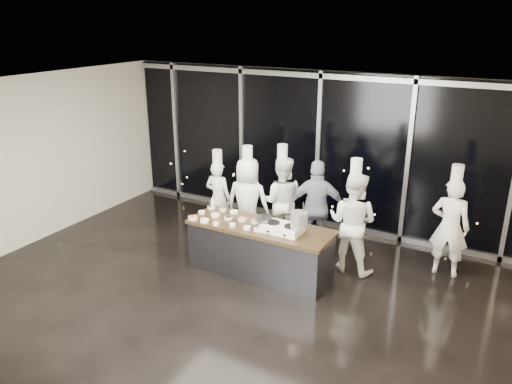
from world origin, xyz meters
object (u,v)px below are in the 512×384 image
Objects in this scene: stove at (282,228)px; frying_pan at (263,218)px; chef_center at (282,200)px; chef_far_left at (218,197)px; chef_left at (248,202)px; chef_right at (353,222)px; stock_pot at (299,220)px; guest at (317,208)px; chef_side at (450,226)px; demo_counter at (260,250)px.

frying_pan is at bearing -180.00° from stove.
chef_center reaches higher than stove.
chef_far_left is at bearing 150.81° from stove.
chef_left is at bearing 141.47° from stove.
stock_pot is at bearing 63.95° from chef_right.
guest is 2.28m from chef_side.
stove is 0.36× the size of guest.
stove is 0.32× the size of chef_right.
guest is at bearing -177.62° from chef_far_left.
chef_center reaches higher than demo_counter.
chef_side is at bearing 170.24° from guest.
demo_counter is at bearing 173.20° from stove.
stove is 0.36m from frying_pan.
chef_center is (-0.31, 1.33, -0.18)m from frying_pan.
chef_side is (3.55, 0.61, 0.00)m from chef_left.
chef_center is 3.02m from chef_side.
chef_center is 0.98× the size of chef_right.
chef_far_left is at bearing 145.90° from frying_pan.
demo_counter is at bearing 38.98° from chef_right.
guest is (2.05, 0.14, 0.11)m from chef_far_left.
chef_left reaches higher than chef_far_left.
stove is at bearing 132.09° from chef_left.
frying_pan is (0.09, -0.05, 0.61)m from demo_counter.
demo_counter is 1.40× the size of chef_far_left.
chef_left is at bearing -5.52° from guest.
stock_pot is at bearing -5.68° from demo_counter.
stock_pot is 2.56m from chef_far_left.
demo_counter is 1.26× the size of chef_side.
frying_pan is 0.26× the size of chef_center.
stove is 0.37× the size of chef_far_left.
chef_side is (2.25, 0.32, -0.01)m from guest.
chef_side reaches higher than demo_counter.
chef_side reaches higher than chef_far_left.
chef_far_left is 0.89× the size of chef_center.
chef_right is at bearing 174.89° from chef_far_left.
stock_pot is (0.73, -0.07, 0.72)m from demo_counter.
stove is at bearing 95.05° from chef_center.
chef_side is at bearing 31.48° from frying_pan.
frying_pan is 0.26× the size of chef_right.
chef_side reaches higher than guest.
demo_counter is 4.78× the size of frying_pan.
stock_pot is (0.30, -0.01, 0.21)m from stove.
demo_counter is 1.37× the size of guest.
stock_pot is 0.15× the size of guest.
chef_center is at bearing 125.29° from stock_pot.
chef_left is (0.76, -0.15, 0.09)m from chef_far_left.
stove reaches higher than demo_counter.
chef_center is at bearing -22.94° from guest.
stock_pot is (0.64, -0.02, 0.11)m from frying_pan.
stove is 0.33× the size of chef_left.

